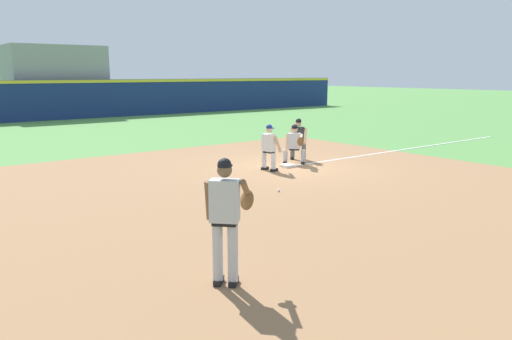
# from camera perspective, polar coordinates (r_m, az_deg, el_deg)

# --- Properties ---
(ground_plane) EXTENTS (160.00, 160.00, 0.00)m
(ground_plane) POSITION_cam_1_polar(r_m,az_deg,el_deg) (16.29, 3.60, 0.34)
(ground_plane) COLOR #518942
(infield_dirt_patch) EXTENTS (18.00, 18.00, 0.01)m
(infield_dirt_patch) POSITION_cam_1_polar(r_m,az_deg,el_deg) (11.74, 1.43, -3.81)
(infield_dirt_patch) COLOR #936B47
(infield_dirt_patch) RESTS_ON ground
(foul_line_stripe) EXTENTS (12.97, 0.10, 0.00)m
(foul_line_stripe) POSITION_cam_1_polar(r_m,az_deg,el_deg) (21.07, 17.02, 2.33)
(foul_line_stripe) COLOR white
(foul_line_stripe) RESTS_ON ground
(first_base_bag) EXTENTS (0.38, 0.38, 0.09)m
(first_base_bag) POSITION_cam_1_polar(r_m,az_deg,el_deg) (16.28, 3.60, 0.50)
(first_base_bag) COLOR white
(first_base_bag) RESTS_ON ground
(baseball) EXTENTS (0.07, 0.07, 0.07)m
(baseball) POSITION_cam_1_polar(r_m,az_deg,el_deg) (12.87, 2.60, -2.35)
(baseball) COLOR white
(baseball) RESTS_ON ground
(pitcher) EXTENTS (0.85, 0.56, 1.86)m
(pitcher) POSITION_cam_1_polar(r_m,az_deg,el_deg) (7.05, -3.40, -5.03)
(pitcher) COLOR black
(pitcher) RESTS_ON ground
(first_baseman) EXTENTS (0.75, 1.08, 1.34)m
(first_baseman) POSITION_cam_1_polar(r_m,az_deg,el_deg) (16.70, 4.45, 3.14)
(first_baseman) COLOR black
(first_baseman) RESTS_ON ground
(baserunner) EXTENTS (0.49, 0.63, 1.46)m
(baserunner) POSITION_cam_1_polar(r_m,az_deg,el_deg) (15.53, 1.51, 2.80)
(baserunner) COLOR black
(baserunner) RESTS_ON ground
(umpire) EXTENTS (0.67, 0.68, 1.46)m
(umpire) POSITION_cam_1_polar(r_m,az_deg,el_deg) (17.62, 4.85, 3.74)
(umpire) COLOR black
(umpire) RESTS_ON ground
(outfield_wall) EXTENTS (48.00, 0.54, 2.60)m
(outfield_wall) POSITION_cam_1_polar(r_m,az_deg,el_deg) (35.67, -20.51, 7.71)
(outfield_wall) COLOR navy
(outfield_wall) RESTS_ON ground
(stadium_seating_block) EXTENTS (6.31, 4.20, 4.90)m
(stadium_seating_block) POSITION_cam_1_polar(r_m,az_deg,el_deg) (38.42, -21.92, 9.42)
(stadium_seating_block) COLOR gray
(stadium_seating_block) RESTS_ON ground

